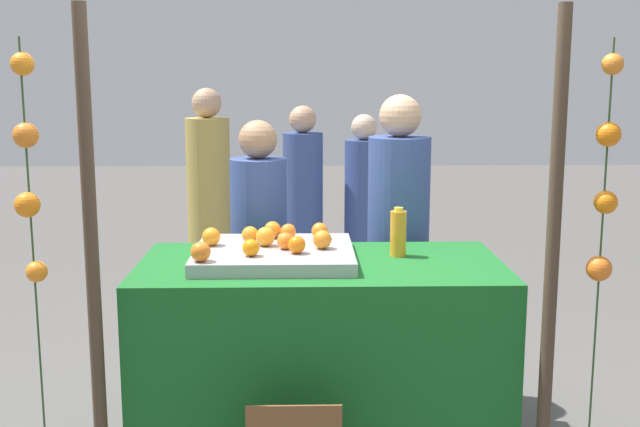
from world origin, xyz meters
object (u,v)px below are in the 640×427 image
(orange_1, at_px, (285,241))
(vendor_right, at_px, (398,259))
(vendor_left, at_px, (260,270))
(orange_0, at_px, (251,248))
(stall_counter, at_px, (321,358))
(juice_bottle, at_px, (398,233))

(orange_1, relative_size, vendor_right, 0.05)
(vendor_right, bearing_deg, vendor_left, 177.54)
(orange_0, xyz_separation_m, vendor_right, (0.75, 0.81, -0.25))
(stall_counter, xyz_separation_m, vendor_left, (-0.32, 0.71, 0.25))
(juice_bottle, distance_m, vendor_right, 0.63)
(orange_1, bearing_deg, stall_counter, -2.01)
(vendor_left, distance_m, vendor_right, 0.77)
(stall_counter, xyz_separation_m, juice_bottle, (0.37, 0.11, 0.58))
(orange_0, height_order, vendor_right, vendor_right)
(stall_counter, height_order, vendor_left, vendor_left)
(juice_bottle, bearing_deg, orange_1, -168.51)
(orange_0, distance_m, orange_1, 0.20)
(stall_counter, distance_m, juice_bottle, 0.69)
(stall_counter, height_order, orange_1, orange_1)
(vendor_right, bearing_deg, juice_bottle, -97.21)
(stall_counter, bearing_deg, vendor_left, 114.27)
(juice_bottle, bearing_deg, stall_counter, -162.89)
(orange_1, bearing_deg, vendor_right, 48.20)
(stall_counter, bearing_deg, orange_0, -157.02)
(stall_counter, relative_size, orange_1, 21.71)
(orange_1, distance_m, vendor_right, 0.94)
(orange_0, xyz_separation_m, juice_bottle, (0.68, 0.25, 0.01))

